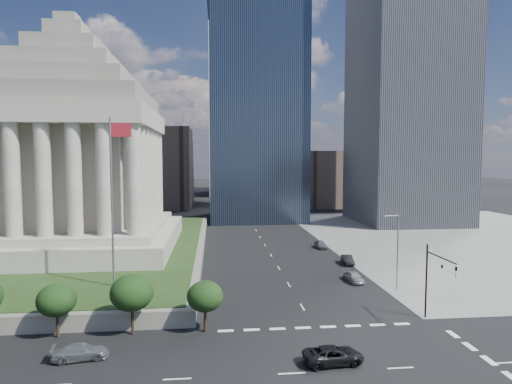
{
  "coord_description": "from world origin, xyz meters",
  "views": [
    {
      "loc": [
        -10.05,
        -27.32,
        16.94
      ],
      "look_at": [
        -5.15,
        22.29,
        13.19
      ],
      "focal_mm": 30.0,
      "sensor_mm": 36.0,
      "label": 1
    }
  ],
  "objects": [
    {
      "name": "suv_grey",
      "position": [
        -21.45,
        9.14,
        0.67
      ],
      "size": [
        4.86,
        2.6,
        1.34
      ],
      "primitive_type": "imported",
      "rotation": [
        0.0,
        0.0,
        1.73
      ],
      "color": "slate",
      "rests_on": "ground"
    },
    {
      "name": "pickup_truck",
      "position": [
        -0.24,
        6.32,
        0.71
      ],
      "size": [
        5.24,
        2.73,
        1.41
      ],
      "primitive_type": "imported",
      "rotation": [
        0.0,
        0.0,
        1.65
      ],
      "color": "black",
      "rests_on": "ground"
    },
    {
      "name": "parked_sedan_far",
      "position": [
        10.32,
        52.08,
        0.74
      ],
      "size": [
        4.38,
        1.79,
        1.49
      ],
      "primitive_type": "imported",
      "rotation": [
        0.0,
        0.0,
        0.01
      ],
      "color": "#585C5F",
      "rests_on": "ground"
    },
    {
      "name": "plaza_terrace",
      "position": [
        -45.0,
        50.0,
        0.9
      ],
      "size": [
        66.0,
        70.0,
        1.8
      ],
      "primitive_type": "cube",
      "color": "#686459",
      "rests_on": "ground"
    },
    {
      "name": "flagpole",
      "position": [
        -21.83,
        24.0,
        13.11
      ],
      "size": [
        2.52,
        0.24,
        20.0
      ],
      "color": "slate",
      "rests_on": "plaza_lawn"
    },
    {
      "name": "building_filler_ne",
      "position": [
        32.0,
        130.0,
        10.0
      ],
      "size": [
        20.0,
        30.0,
        20.0
      ],
      "primitive_type": "cube",
      "color": "brown",
      "rests_on": "ground"
    },
    {
      "name": "parked_sedan_mid",
      "position": [
        11.5,
        39.31,
        0.71
      ],
      "size": [
        1.94,
        4.44,
        1.42
      ],
      "primitive_type": "imported",
      "rotation": [
        0.0,
        0.0,
        -0.1
      ],
      "color": "black",
      "rests_on": "ground"
    },
    {
      "name": "building_filler_nw",
      "position": [
        -30.0,
        130.0,
        14.0
      ],
      "size": [
        24.0,
        30.0,
        28.0
      ],
      "primitive_type": "cube",
      "color": "brown",
      "rests_on": "ground"
    },
    {
      "name": "midrise_glass",
      "position": [
        2.0,
        95.0,
        30.0
      ],
      "size": [
        26.0,
        26.0,
        60.0
      ],
      "primitive_type": "cube",
      "color": "black",
      "rests_on": "ground"
    },
    {
      "name": "plaza_lawn",
      "position": [
        -45.0,
        50.0,
        1.85
      ],
      "size": [
        64.0,
        68.0,
        0.1
      ],
      "primitive_type": "cube",
      "color": "#213516",
      "rests_on": "plaza_terrace"
    },
    {
      "name": "highrise_ne",
      "position": [
        42.0,
        85.0,
        50.0
      ],
      "size": [
        26.0,
        28.0,
        100.0
      ],
      "primitive_type": "cube",
      "color": "black",
      "rests_on": "ground"
    },
    {
      "name": "ground",
      "position": [
        0.0,
        100.0,
        0.0
      ],
      "size": [
        500.0,
        500.0,
        0.0
      ],
      "primitive_type": "plane",
      "color": "black",
      "rests_on": "ground"
    },
    {
      "name": "sidewalk_ne",
      "position": [
        46.0,
        60.0,
        0.01
      ],
      "size": [
        68.0,
        90.0,
        0.03
      ],
      "primitive_type": "cube",
      "color": "slate",
      "rests_on": "ground"
    },
    {
      "name": "war_memorial",
      "position": [
        -34.0,
        48.0,
        21.4
      ],
      "size": [
        34.0,
        34.0,
        39.0
      ],
      "primitive_type": null,
      "color": "gray",
      "rests_on": "plaza_lawn"
    },
    {
      "name": "street_lamp_north",
      "position": [
        13.33,
        25.0,
        5.66
      ],
      "size": [
        2.13,
        0.22,
        10.0
      ],
      "color": "slate",
      "rests_on": "ground"
    },
    {
      "name": "parked_sedan_near",
      "position": [
        9.22,
        29.36,
        0.72
      ],
      "size": [
        4.38,
        2.09,
        1.44
      ],
      "primitive_type": "imported",
      "rotation": [
        0.0,
        0.0,
        0.09
      ],
      "color": "#96979E",
      "rests_on": "ground"
    },
    {
      "name": "traffic_signal_ne",
      "position": [
        12.5,
        13.7,
        5.25
      ],
      "size": [
        0.3,
        5.74,
        8.0
      ],
      "color": "black",
      "rests_on": "ground"
    }
  ]
}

